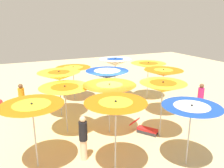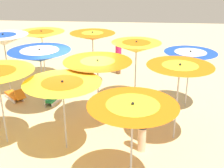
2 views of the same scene
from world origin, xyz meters
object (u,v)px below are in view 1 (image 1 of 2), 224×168
Objects in this scene: beach_umbrella_4 at (115,62)px; lounger_0 at (119,108)px; beach_umbrella_0 at (73,70)px; beach_umbrella_11 at (191,111)px; beach_umbrella_2 at (65,91)px; beach_umbrella_5 at (107,74)px; beachgoer_0 at (83,137)px; beach_umbrella_6 at (109,88)px; beach_umbrella_8 at (148,66)px; beachgoer_2 at (22,100)px; beach_umbrella_1 at (59,76)px; beach_umbrella_9 at (163,73)px; beachgoer_1 at (200,100)px; lounger_1 at (145,128)px; beach_umbrella_7 at (116,107)px; lounger_2 at (107,98)px; beach_ball at (0,102)px; beach_umbrella_3 at (32,110)px; beach_umbrella_10 at (163,87)px.

lounger_0 is (-2.17, 0.78, -2.09)m from beach_umbrella_4.
beach_umbrella_0 is 8.28m from beach_umbrella_11.
lounger_0 is at bearing -69.20° from beach_umbrella_2.
beachgoer_0 is at bearing 145.71° from beach_umbrella_5.
beach_umbrella_6 is 5.08m from beach_umbrella_8.
beach_umbrella_0 reaches higher than beachgoer_2.
beach_umbrella_1 is 0.97× the size of beach_umbrella_9.
beach_umbrella_8 is 3.41m from lounger_0.
beach_umbrella_8 reaches higher than beachgoer_1.
beachgoer_0 is (-0.77, 3.08, 0.67)m from lounger_1.
beach_umbrella_2 is 0.98× the size of beach_umbrella_11.
lounger_0 is (4.48, -2.35, -2.09)m from beach_umbrella_7.
beachgoer_2 is at bearing -2.28° from lounger_0.
beach_umbrella_1 is 3.71m from lounger_2.
lounger_1 is (-3.39, -2.97, -1.94)m from beach_umbrella_1.
beach_umbrella_11 is 1.79× the size of lounger_1.
beach_umbrella_11 is (-0.71, -2.39, -0.30)m from beach_umbrella_7.
beach_ball is at bearing 29.06° from beach_umbrella_2.
beachgoer_1 is 0.99× the size of beachgoer_2.
beach_umbrella_3 is (-6.07, 2.98, 0.18)m from beach_umbrella_0.
beach_umbrella_4 is at bearing -103.97° from beach_ball.
beachgoer_2 is (4.49, 0.14, -1.14)m from beach_umbrella_3.
beachgoer_1 is at bearing -84.31° from beach_umbrella_3.
beach_umbrella_3 is at bearing 96.67° from beachgoer_1.
beachgoer_2 is (2.53, 1.65, -1.00)m from beach_umbrella_2.
beach_umbrella_11 is 7.09m from lounger_2.
beach_umbrella_6 is at bearing -19.87° from beach_umbrella_7.
lounger_0 is (5.19, 0.04, -1.78)m from beach_umbrella_11.
lounger_2 is at bearing -110.00° from beach_ball.
lounger_1 is (1.80, -2.32, -2.09)m from beach_umbrella_7.
beach_umbrella_4 reaches higher than beach_umbrella_2.
beach_ball is (5.18, 7.79, -2.11)m from beach_umbrella_9.
beach_umbrella_5 is 0.95× the size of beach_umbrella_9.
beach_umbrella_10 is 3.43m from beachgoer_1.
beach_umbrella_2 is 6.05m from beach_ball.
beach_umbrella_7 is at bearing 138.95° from beach_umbrella_8.
beachgoer_2 is at bearing 23.00° from beach_umbrella_7.
beachgoer_2 is (4.00, 4.78, 0.74)m from lounger_1.
lounger_1 is 4.35m from lounger_2.
beach_umbrella_10 is 7.70× the size of beach_ball.
beach_umbrella_4 reaches higher than beach_umbrella_1.
beach_umbrella_10 is at bearing -90.58° from beach_umbrella_3.
beachgoer_0 is (-3.45, 3.11, 0.68)m from lounger_0.
beach_umbrella_3 reaches higher than beach_ball.
beach_umbrella_5 is 1.01× the size of beach_umbrella_8.
beachgoer_1 is at bearing -122.72° from beach_umbrella_5.
beach_umbrella_4 reaches higher than beach_umbrella_5.
beach_umbrella_0 is 0.83× the size of beach_umbrella_4.
beach_umbrella_2 is 1.88× the size of lounger_2.
lounger_1 is (-4.85, 0.82, -2.09)m from beach_umbrella_4.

